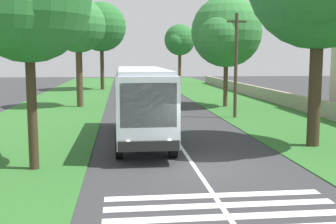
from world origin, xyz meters
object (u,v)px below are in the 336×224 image
object	(u,v)px
roadside_tree_right_0	(224,34)
utility_pole	(236,64)
roadside_tree_left_0	(23,3)
roadside_tree_left_2	(100,28)
roadside_tree_left_1	(77,27)
coach_bus	(141,99)
trailing_minibus_0	(155,77)
roadside_tree_right_1	(179,41)
trailing_car_0	(133,95)
trailing_car_1	(131,89)

from	to	relation	value
roadside_tree_right_0	utility_pole	bearing A→B (deg)	172.99
roadside_tree_left_0	roadside_tree_left_2	size ratio (longest dim) A/B	0.75
roadside_tree_right_0	roadside_tree_left_1	bearing A→B (deg)	84.35
coach_bus	trailing_minibus_0	size ratio (longest dim) A/B	1.86
roadside_tree_left_0	roadside_tree_right_1	bearing A→B (deg)	-14.25
trailing_car_0	trailing_minibus_0	world-z (taller)	trailing_minibus_0
roadside_tree_left_1	roadside_tree_left_0	bearing A→B (deg)	-179.58
trailing_car_0	roadside_tree_left_2	distance (m)	18.63
trailing_car_1	roadside_tree_left_2	distance (m)	11.34
roadside_tree_left_2	roadside_tree_right_0	size ratio (longest dim) A/B	1.22
trailing_car_0	roadside_tree_left_1	world-z (taller)	roadside_tree_left_1
coach_bus	roadside_tree_left_0	world-z (taller)	roadside_tree_left_0
roadside_tree_left_1	roadside_tree_left_2	distance (m)	20.07
roadside_tree_right_1	roadside_tree_left_1	bearing A→B (deg)	155.98
roadside_tree_left_2	roadside_tree_right_0	xyz separation A→B (m)	(-21.25, -11.55, -1.80)
trailing_car_0	roadside_tree_right_0	bearing A→B (deg)	-120.37
coach_bus	roadside_tree_left_1	bearing A→B (deg)	16.68
trailing_minibus_0	roadside_tree_right_1	bearing A→B (deg)	-31.64
trailing_car_1	roadside_tree_right_0	bearing A→B (deg)	-150.41
trailing_car_1	roadside_tree_right_1	size ratio (longest dim) A/B	0.46
trailing_minibus_0	roadside_tree_left_0	xyz separation A→B (m)	(-42.65, 8.25, 4.70)
trailing_car_0	utility_pole	size ratio (longest dim) A/B	0.59
trailing_minibus_0	roadside_tree_left_1	xyz separation A→B (m)	(-21.58, 8.40, 5.31)
roadside_tree_left_2	roadside_tree_left_0	bearing A→B (deg)	178.75
trailing_minibus_0	roadside_tree_left_2	world-z (taller)	roadside_tree_left_2
coach_bus	roadside_tree_left_1	xyz separation A→B (m)	(15.70, 4.70, 4.71)
roadside_tree_left_2	roadside_tree_right_0	world-z (taller)	roadside_tree_left_2
trailing_car_0	roadside_tree_right_0	size ratio (longest dim) A/B	0.45
utility_pole	trailing_minibus_0	bearing A→B (deg)	6.43
coach_bus	roadside_tree_left_2	bearing A→B (deg)	5.85
trailing_car_1	roadside_tree_left_0	distance (m)	34.20
roadside_tree_left_0	roadside_tree_left_2	xyz separation A→B (m)	(41.07, -0.89, 1.87)
roadside_tree_left_1	roadside_tree_right_1	distance (m)	31.44
roadside_tree_left_2	roadside_tree_right_0	distance (m)	24.25
roadside_tree_left_1	roadside_tree_right_1	xyz separation A→B (m)	(28.71, -12.80, 0.01)
trailing_car_1	roadside_tree_left_0	size ratio (longest dim) A/B	0.49
roadside_tree_right_1	utility_pole	distance (m)	36.96
trailing_minibus_0	roadside_tree_left_1	bearing A→B (deg)	158.72
roadside_tree_left_0	roadside_tree_left_1	world-z (taller)	roadside_tree_left_1
coach_bus	trailing_minibus_0	xyz separation A→B (m)	(37.28, -3.70, -0.60)
coach_bus	trailing_car_0	distance (m)	19.10
coach_bus	trailing_car_0	xyz separation A→B (m)	(19.04, -0.07, -1.48)
trailing_minibus_0	roadside_tree_left_2	bearing A→B (deg)	102.13
trailing_car_1	roadside_tree_right_1	distance (m)	19.21
trailing_car_0	trailing_minibus_0	xyz separation A→B (m)	(18.25, -3.64, 0.88)
roadside_tree_left_2	utility_pole	bearing A→B (deg)	-159.15
trailing_minibus_0	roadside_tree_right_1	distance (m)	9.92
trailing_car_1	trailing_minibus_0	world-z (taller)	trailing_minibus_0
trailing_minibus_0	utility_pole	distance (m)	29.96
trailing_car_1	trailing_minibus_0	size ratio (longest dim) A/B	0.72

